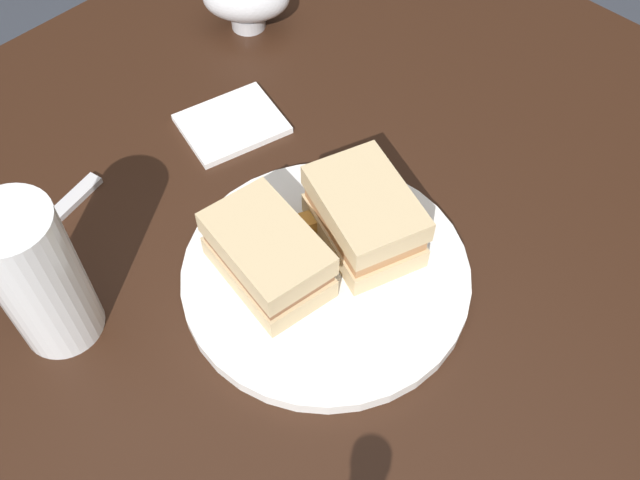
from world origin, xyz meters
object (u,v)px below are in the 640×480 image
sandwich_half_left (364,217)px  fork (36,234)px  plate (326,275)px  pint_glass (42,284)px  sandwich_half_right (267,255)px  napkin (232,124)px

sandwich_half_left → fork: bearing=132.3°
plate → pint_glass: 0.26m
sandwich_half_right → fork: (-0.13, 0.21, -0.04)m
sandwich_half_left → napkin: 0.23m
plate → sandwich_half_left: bearing=1.8°
sandwich_half_right → fork: bearing=121.3°
plate → sandwich_half_right: 0.07m
sandwich_half_left → pint_glass: (-0.26, 0.14, 0.02)m
sandwich_half_right → napkin: size_ratio=1.16×
sandwich_half_right → pint_glass: (-0.17, 0.10, 0.03)m
pint_glass → fork: size_ratio=0.89×
sandwich_half_left → sandwich_half_right: (-0.09, 0.03, -0.00)m
plate → pint_glass: size_ratio=1.74×
sandwich_half_left → napkin: bearing=84.7°
napkin → fork: size_ratio=0.61×
pint_glass → napkin: pint_glass is taller
sandwich_half_left → sandwich_half_right: sandwich_half_left is taller
sandwich_half_right → napkin: 0.22m
sandwich_half_left → fork: size_ratio=0.75×
sandwich_half_right → fork: 0.25m
sandwich_half_left → napkin: size_ratio=1.23×
plate → pint_glass: pint_glass is taller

